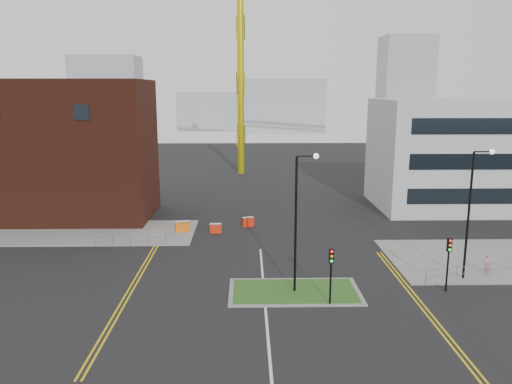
# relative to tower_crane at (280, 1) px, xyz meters

# --- Properties ---
(ground) EXTENTS (200.00, 200.00, 0.00)m
(ground) POSITION_rel_tower_crane_xyz_m (-3.79, -54.05, -25.70)
(ground) COLOR black
(ground) RESTS_ON ground
(pavement_left) EXTENTS (28.00, 8.00, 0.12)m
(pavement_left) POSITION_rel_tower_crane_xyz_m (-23.79, -32.05, -25.64)
(pavement_left) COLOR slate
(pavement_left) RESTS_ON ground
(island_kerb) EXTENTS (8.60, 4.60, 0.08)m
(island_kerb) POSITION_rel_tower_crane_xyz_m (-1.79, -46.05, -25.66)
(island_kerb) COLOR slate
(island_kerb) RESTS_ON ground
(grass_island) EXTENTS (8.00, 4.00, 0.12)m
(grass_island) POSITION_rel_tower_crane_xyz_m (-1.79, -46.05, -25.64)
(grass_island) COLOR #29541C
(grass_island) RESTS_ON ground
(brick_building) EXTENTS (24.20, 10.07, 14.24)m
(brick_building) POSITION_rel_tower_crane_xyz_m (-26.77, -26.05, -18.85)
(brick_building) COLOR #451B11
(brick_building) RESTS_ON ground
(office_block) EXTENTS (25.00, 12.20, 12.00)m
(office_block) POSITION_rel_tower_crane_xyz_m (22.21, -22.07, -19.69)
(office_block) COLOR #B2B5B7
(office_block) RESTS_ON ground
(tower_crane) EXTENTS (52.46, 9.57, 37.18)m
(tower_crane) POSITION_rel_tower_crane_xyz_m (0.00, 0.00, 0.00)
(tower_crane) COLOR #B9AC0A
(tower_crane) RESTS_ON ground
(streetlamp_island) EXTENTS (1.46, 0.36, 9.18)m
(streetlamp_island) POSITION_rel_tower_crane_xyz_m (-1.58, -46.05, -20.29)
(streetlamp_island) COLOR black
(streetlamp_island) RESTS_ON ground
(streetlamp_right_near) EXTENTS (1.46, 0.36, 9.18)m
(streetlamp_right_near) POSITION_rel_tower_crane_xyz_m (10.42, -44.05, -20.29)
(streetlamp_right_near) COLOR black
(streetlamp_right_near) RESTS_ON ground
(traffic_light_island) EXTENTS (0.28, 0.33, 3.65)m
(traffic_light_island) POSITION_rel_tower_crane_xyz_m (0.21, -48.07, -23.13)
(traffic_light_island) COLOR black
(traffic_light_island) RESTS_ON ground
(traffic_light_right) EXTENTS (0.28, 0.33, 3.65)m
(traffic_light_right) POSITION_rel_tower_crane_xyz_m (8.21, -46.07, -23.13)
(traffic_light_right) COLOR black
(traffic_light_right) RESTS_ON ground
(railing_left) EXTENTS (6.05, 0.05, 1.10)m
(railing_left) POSITION_rel_tower_crane_xyz_m (-14.79, -36.05, -24.95)
(railing_left) COLOR gray
(railing_left) RESTS_ON ground
(centre_line) EXTENTS (0.15, 30.00, 0.01)m
(centre_line) POSITION_rel_tower_crane_xyz_m (-3.79, -52.05, -25.69)
(centre_line) COLOR silver
(centre_line) RESTS_ON ground
(yellow_left_a) EXTENTS (0.12, 24.00, 0.01)m
(yellow_left_a) POSITION_rel_tower_crane_xyz_m (-12.79, -44.05, -25.69)
(yellow_left_a) COLOR gold
(yellow_left_a) RESTS_ON ground
(yellow_left_b) EXTENTS (0.12, 24.00, 0.01)m
(yellow_left_b) POSITION_rel_tower_crane_xyz_m (-12.49, -44.05, -25.69)
(yellow_left_b) COLOR gold
(yellow_left_b) RESTS_ON ground
(yellow_right_a) EXTENTS (0.12, 20.00, 0.01)m
(yellow_right_a) POSITION_rel_tower_crane_xyz_m (5.71, -48.05, -25.69)
(yellow_right_a) COLOR gold
(yellow_right_a) RESTS_ON ground
(yellow_right_b) EXTENTS (0.12, 20.00, 0.01)m
(yellow_right_b) POSITION_rel_tower_crane_xyz_m (6.01, -48.05, -25.69)
(yellow_right_b) COLOR gold
(yellow_right_b) RESTS_ON ground
(skyline_a) EXTENTS (18.00, 12.00, 22.00)m
(skyline_a) POSITION_rel_tower_crane_xyz_m (-43.79, 65.95, -14.70)
(skyline_a) COLOR gray
(skyline_a) RESTS_ON ground
(skyline_b) EXTENTS (24.00, 12.00, 16.00)m
(skyline_b) POSITION_rel_tower_crane_xyz_m (6.21, 75.95, -17.70)
(skyline_b) COLOR gray
(skyline_b) RESTS_ON ground
(skyline_c) EXTENTS (14.00, 12.00, 28.00)m
(skyline_c) POSITION_rel_tower_crane_xyz_m (41.21, 70.95, -11.70)
(skyline_c) COLOR gray
(skyline_c) RESTS_ON ground
(skyline_d) EXTENTS (30.00, 12.00, 12.00)m
(skyline_d) POSITION_rel_tower_crane_xyz_m (-11.79, 85.95, -19.70)
(skyline_d) COLOR gray
(skyline_d) RESTS_ON ground
(pedestrian) EXTENTS (0.60, 0.42, 1.57)m
(pedestrian) POSITION_rel_tower_crane_xyz_m (12.27, -43.23, -24.92)
(pedestrian) COLOR #B9787E
(pedestrian) RESTS_ON ground
(barrier_left) EXTENTS (1.39, 0.88, 1.11)m
(barrier_left) POSITION_rel_tower_crane_xyz_m (-10.90, -32.11, -25.10)
(barrier_left) COLOR orange
(barrier_left) RESTS_ON ground
(barrier_mid) EXTENTS (1.09, 0.41, 0.91)m
(barrier_mid) POSITION_rel_tower_crane_xyz_m (-7.79, -32.21, -25.21)
(barrier_mid) COLOR red
(barrier_mid) RESTS_ON ground
(barrier_right) EXTENTS (1.17, 0.70, 0.94)m
(barrier_right) POSITION_rel_tower_crane_xyz_m (-4.79, -30.05, -25.19)
(barrier_right) COLOR red
(barrier_right) RESTS_ON ground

